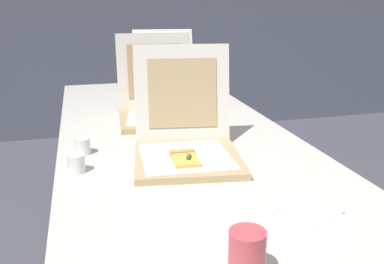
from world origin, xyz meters
name	(u,v)px	position (x,y,z in m)	size (l,w,h in m)	color
table	(176,145)	(0.00, 0.63, 0.71)	(0.91, 2.29, 0.75)	silver
pizza_box_front	(186,143)	(-0.03, 0.36, 0.81)	(0.40, 0.46, 0.36)	tan
pizza_box_middle	(159,107)	(-0.03, 0.87, 0.81)	(0.37, 0.39, 0.37)	tan
pizza_box_back	(167,88)	(0.10, 1.30, 0.80)	(0.39, 0.50, 0.35)	tan
cup_white_near_center	(82,146)	(-0.37, 0.49, 0.78)	(0.05, 0.05, 0.06)	white
cup_white_near_left	(76,163)	(-0.39, 0.33, 0.78)	(0.05, 0.05, 0.06)	white
cup_printed_front	(247,254)	(-0.07, -0.30, 0.80)	(0.07, 0.07, 0.10)	#D14C56
napkin_pile	(311,211)	(0.19, -0.09, 0.76)	(0.16, 0.16, 0.01)	white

